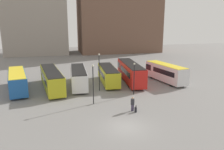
{
  "coord_description": "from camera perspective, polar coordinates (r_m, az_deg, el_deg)",
  "views": [
    {
      "loc": [
        -6.51,
        -19.17,
        10.19
      ],
      "look_at": [
        1.65,
        12.12,
        2.58
      ],
      "focal_mm": 35.0,
      "sensor_mm": 36.0,
      "label": 1
    }
  ],
  "objects": [
    {
      "name": "ground_plane",
      "position": [
        22.67,
        3.81,
        -13.5
      ],
      "size": [
        160.0,
        160.0,
        0.0
      ],
      "primitive_type": "plane",
      "color": "slate"
    },
    {
      "name": "building_block_left",
      "position": [
        79.06,
        -19.41,
        15.85
      ],
      "size": [
        19.91,
        12.33,
        29.54
      ],
      "color": "gray",
      "rests_on": "ground_plane"
    },
    {
      "name": "building_block_right",
      "position": [
        82.23,
        1.76,
        17.32
      ],
      "size": [
        28.71,
        14.98,
        32.07
      ],
      "color": "brown",
      "rests_on": "ground_plane"
    },
    {
      "name": "bus_0",
      "position": [
        36.95,
        -23.49,
        -1.28
      ],
      "size": [
        4.19,
        10.55,
        2.98
      ],
      "rotation": [
        0.0,
        0.0,
        1.74
      ],
      "color": "#1E56A3",
      "rests_on": "ground_plane"
    },
    {
      "name": "bus_1",
      "position": [
        36.33,
        -15.54,
        -0.83
      ],
      "size": [
        4.02,
        12.47,
        3.04
      ],
      "rotation": [
        0.0,
        0.0,
        1.7
      ],
      "color": "gold",
      "rests_on": "ground_plane"
    },
    {
      "name": "bus_2",
      "position": [
        36.89,
        -8.74,
        -0.38
      ],
      "size": [
        3.09,
        10.65,
        2.93
      ],
      "rotation": [
        0.0,
        0.0,
        1.51
      ],
      "color": "silver",
      "rests_on": "ground_plane"
    },
    {
      "name": "bus_3",
      "position": [
        38.24,
        -1.01,
        0.18
      ],
      "size": [
        3.19,
        10.03,
        2.83
      ],
      "rotation": [
        0.0,
        0.0,
        1.5
      ],
      "color": "gold",
      "rests_on": "ground_plane"
    },
    {
      "name": "bus_4",
      "position": [
        39.39,
        4.81,
        0.94
      ],
      "size": [
        3.8,
        12.59,
        3.34
      ],
      "rotation": [
        0.0,
        0.0,
        1.46
      ],
      "color": "red",
      "rests_on": "ground_plane"
    },
    {
      "name": "bus_5",
      "position": [
        40.4,
        13.78,
        0.74
      ],
      "size": [
        3.84,
        9.69,
        3.15
      ],
      "rotation": [
        0.0,
        0.0,
        1.72
      ],
      "color": "silver",
      "rests_on": "ground_plane"
    },
    {
      "name": "traveler",
      "position": [
        26.27,
        5.4,
        -7.18
      ],
      "size": [
        0.47,
        0.47,
        1.76
      ],
      "rotation": [
        0.0,
        0.0,
        1.53
      ],
      "color": "#382D4C",
      "rests_on": "ground_plane"
    },
    {
      "name": "suitcase",
      "position": [
        26.21,
        6.2,
        -8.97
      ],
      "size": [
        0.21,
        0.32,
        0.88
      ],
      "rotation": [
        0.0,
        0.0,
        1.53
      ],
      "color": "black",
      "rests_on": "ground_plane"
    },
    {
      "name": "lamp_post_0",
      "position": [
        33.34,
        -3.36,
        1.51
      ],
      "size": [
        0.28,
        0.28,
        5.83
      ],
      "color": "black",
      "rests_on": "ground_plane"
    },
    {
      "name": "lamp_post_1",
      "position": [
        27.92,
        -4.96,
        -1.53
      ],
      "size": [
        0.28,
        0.28,
        5.2
      ],
      "color": "black",
      "rests_on": "ground_plane"
    },
    {
      "name": "lamp_post_2",
      "position": [
        31.74,
        5.8,
        -0.2
      ],
      "size": [
        0.28,
        0.28,
        4.74
      ],
      "color": "black",
      "rests_on": "ground_plane"
    }
  ]
}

